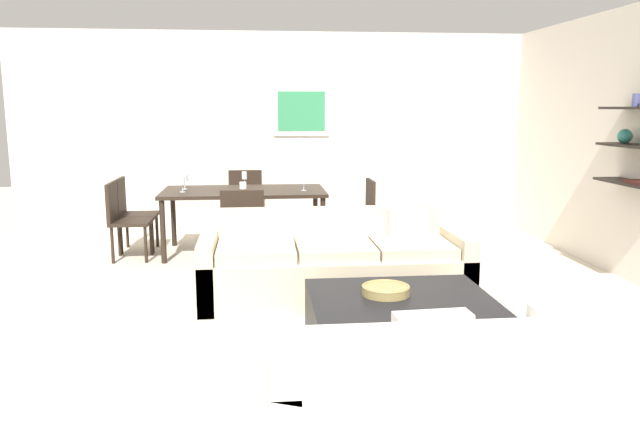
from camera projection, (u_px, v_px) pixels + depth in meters
ground_plane at (337, 309)px, 5.37m from camera, size 18.00×18.00×0.00m
back_wall_unit at (326, 133)px, 8.62m from camera, size 8.40×0.09×2.70m
sofa_beige at (335, 267)px, 5.65m from camera, size 2.36×0.90×0.78m
loveseat_white at (433, 397)px, 3.11m from camera, size 1.64×0.90×0.78m
coffee_table at (401, 323)px, 4.48m from camera, size 1.29×1.10×0.38m
decorative_bowl at (386, 290)px, 4.50m from camera, size 0.35×0.35×0.07m
dining_table at (244, 195)px, 7.38m from camera, size 1.89×1.02×0.75m
dining_chair_left_far at (131, 209)px, 7.50m from camera, size 0.44×0.44×0.88m
dining_chair_right_near at (361, 212)px, 7.32m from camera, size 0.44×0.44×0.88m
dining_chair_left_near at (123, 216)px, 7.05m from camera, size 0.44×0.44×0.88m
dining_chair_foot at (243, 225)px, 6.51m from camera, size 0.44×0.44×0.88m
dining_chair_head at (246, 199)px, 8.31m from camera, size 0.44×0.44×0.88m
wine_glass_right_near at (304, 181)px, 7.29m from camera, size 0.07×0.07×0.16m
wine_glass_left_near at (182, 181)px, 7.15m from camera, size 0.06×0.06×0.18m
wine_glass_left_far at (184, 178)px, 7.40m from camera, size 0.08×0.08×0.18m
wine_glass_head at (244, 176)px, 7.79m from camera, size 0.06×0.06×0.17m
wine_glass_foot at (243, 186)px, 6.91m from camera, size 0.08×0.08×0.15m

